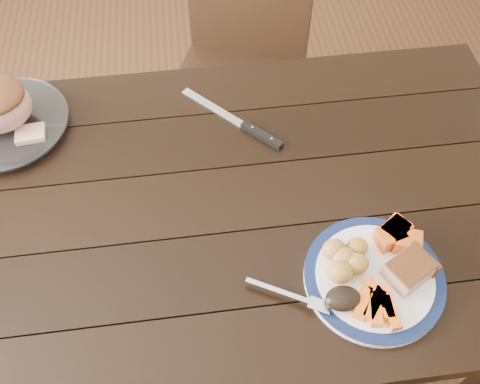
{
  "coord_description": "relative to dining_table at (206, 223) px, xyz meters",
  "views": [
    {
      "loc": [
        0.0,
        -0.69,
        1.75
      ],
      "look_at": [
        0.08,
        -0.02,
        0.8
      ],
      "focal_mm": 40.0,
      "sensor_mm": 36.0,
      "label": 1
    }
  ],
  "objects": [
    {
      "name": "ground",
      "position": [
        0.0,
        0.0,
        -0.66
      ],
      "size": [
        4.0,
        4.0,
        0.0
      ],
      "primitive_type": "plane",
      "color": "#472B16",
      "rests_on": "ground"
    },
    {
      "name": "dining_table",
      "position": [
        0.0,
        0.0,
        0.0
      ],
      "size": [
        1.61,
        0.92,
        0.75
      ],
      "rotation": [
        0.0,
        0.0,
        0.01
      ],
      "color": "black",
      "rests_on": "ground"
    },
    {
      "name": "chair_far",
      "position": [
        0.17,
        0.73,
        -0.13
      ],
      "size": [
        0.55,
        0.56,
        0.93
      ],
      "rotation": [
        0.0,
        0.0,
        2.76
      ],
      "color": "black",
      "rests_on": "ground"
    },
    {
      "name": "dinner_plate",
      "position": [
        0.33,
        -0.24,
        0.1
      ],
      "size": [
        0.29,
        0.29,
        0.02
      ],
      "primitive_type": "cylinder",
      "color": "white",
      "rests_on": "dining_table"
    },
    {
      "name": "plate_rim",
      "position": [
        0.33,
        -0.24,
        0.11
      ],
      "size": [
        0.29,
        0.29,
        0.02
      ],
      "primitive_type": "torus",
      "color": "#0D1841",
      "rests_on": "dinner_plate"
    },
    {
      "name": "serving_platter",
      "position": [
        -0.48,
        0.28,
        0.1
      ],
      "size": [
        0.31,
        0.31,
        0.02
      ],
      "primitive_type": "cylinder",
      "color": "white",
      "rests_on": "dining_table"
    },
    {
      "name": "pork_slice",
      "position": [
        0.4,
        -0.24,
        0.13
      ],
      "size": [
        0.11,
        0.1,
        0.04
      ],
      "primitive_type": "cube",
      "rotation": [
        0.0,
        0.0,
        0.5
      ],
      "color": "tan",
      "rests_on": "dinner_plate"
    },
    {
      "name": "roasted_potatoes",
      "position": [
        0.28,
        -0.2,
        0.13
      ],
      "size": [
        0.1,
        0.1,
        0.04
      ],
      "color": "gold",
      "rests_on": "dinner_plate"
    },
    {
      "name": "carrot_batons",
      "position": [
        0.32,
        -0.3,
        0.12
      ],
      "size": [
        0.09,
        0.11,
        0.02
      ],
      "color": "orange",
      "rests_on": "dinner_plate"
    },
    {
      "name": "pumpkin_wedges",
      "position": [
        0.39,
        -0.16,
        0.13
      ],
      "size": [
        0.1,
        0.09,
        0.04
      ],
      "color": "#F45A1B",
      "rests_on": "dinner_plate"
    },
    {
      "name": "dark_mushroom",
      "position": [
        0.25,
        -0.29,
        0.13
      ],
      "size": [
        0.07,
        0.05,
        0.03
      ],
      "primitive_type": "ellipsoid",
      "color": "black",
      "rests_on": "dinner_plate"
    },
    {
      "name": "fork",
      "position": [
        0.16,
        -0.26,
        0.11
      ],
      "size": [
        0.17,
        0.1,
        0.0
      ],
      "rotation": [
        0.0,
        0.0,
        -0.48
      ],
      "color": "silver",
      "rests_on": "dinner_plate"
    },
    {
      "name": "cut_slice",
      "position": [
        -0.41,
        0.23,
        0.12
      ],
      "size": [
        0.07,
        0.06,
        0.02
      ],
      "primitive_type": "cube",
      "rotation": [
        0.0,
        0.0,
        0.09
      ],
      "color": "tan",
      "rests_on": "serving_platter"
    },
    {
      "name": "carving_knife",
      "position": [
        0.13,
        0.2,
        0.1
      ],
      "size": [
        0.24,
        0.24,
        0.01
      ],
      "rotation": [
        0.0,
        0.0,
        -0.8
      ],
      "color": "silver",
      "rests_on": "dining_table"
    }
  ]
}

